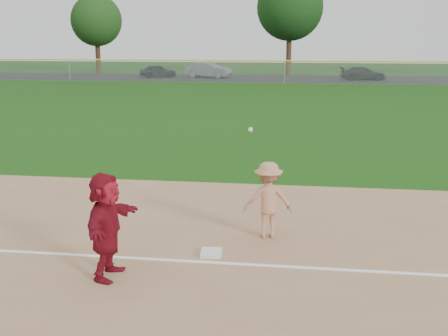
# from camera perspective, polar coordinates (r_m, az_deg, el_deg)

# --- Properties ---
(ground) EXTENTS (160.00, 160.00, 0.00)m
(ground) POSITION_cam_1_polar(r_m,az_deg,el_deg) (11.39, -1.06, -8.11)
(ground) COLOR #17450D
(ground) RESTS_ON ground
(foul_line) EXTENTS (60.00, 0.10, 0.01)m
(foul_line) POSITION_cam_1_polar(r_m,az_deg,el_deg) (10.65, -1.75, -9.54)
(foul_line) COLOR white
(foul_line) RESTS_ON infield_dirt
(parking_asphalt) EXTENTS (120.00, 10.00, 0.01)m
(parking_asphalt) POSITION_cam_1_polar(r_m,az_deg,el_deg) (56.65, 6.37, 9.02)
(parking_asphalt) COLOR black
(parking_asphalt) RESTS_ON ground
(first_base) EXTENTS (0.43, 0.43, 0.09)m
(first_base) POSITION_cam_1_polar(r_m,az_deg,el_deg) (10.97, -1.30, -8.62)
(first_base) COLOR silver
(first_base) RESTS_ON infield_dirt
(base_runner) EXTENTS (0.67, 1.78, 1.89)m
(base_runner) POSITION_cam_1_polar(r_m,az_deg,el_deg) (9.94, -11.85, -5.73)
(base_runner) COLOR maroon
(base_runner) RESTS_ON infield_dirt
(car_left) EXTENTS (4.03, 2.62, 1.28)m
(car_left) POSITION_cam_1_polar(r_m,az_deg,el_deg) (58.35, -6.70, 9.76)
(car_left) COLOR black
(car_left) RESTS_ON parking_asphalt
(car_mid) EXTENTS (4.99, 2.63, 1.56)m
(car_mid) POSITION_cam_1_polar(r_m,az_deg,el_deg) (57.56, -1.62, 9.94)
(car_mid) COLOR slate
(car_mid) RESTS_ON parking_asphalt
(car_right) EXTENTS (4.52, 2.30, 1.26)m
(car_right) POSITION_cam_1_polar(r_m,az_deg,el_deg) (56.07, 13.93, 9.32)
(car_right) COLOR black
(car_right) RESTS_ON parking_asphalt
(first_base_play) EXTENTS (1.13, 0.88, 2.40)m
(first_base_play) POSITION_cam_1_polar(r_m,az_deg,el_deg) (11.73, 4.51, -3.24)
(first_base_play) COLOR #9E9EA1
(first_base_play) RESTS_ON infield_dirt
(outfield_fence) EXTENTS (110.00, 0.12, 110.00)m
(outfield_fence) POSITION_cam_1_polar(r_m,az_deg,el_deg) (50.55, 6.21, 10.73)
(outfield_fence) COLOR #999EA0
(outfield_fence) RESTS_ON ground
(tree_1) EXTENTS (5.80, 5.80, 8.75)m
(tree_1) POSITION_cam_1_polar(r_m,az_deg,el_deg) (67.77, -12.85, 14.39)
(tree_1) COLOR #341E13
(tree_1) RESTS_ON ground
(tree_2) EXTENTS (7.00, 7.00, 10.58)m
(tree_2) POSITION_cam_1_polar(r_m,az_deg,el_deg) (62.06, 6.71, 15.89)
(tree_2) COLOR #372514
(tree_2) RESTS_ON ground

